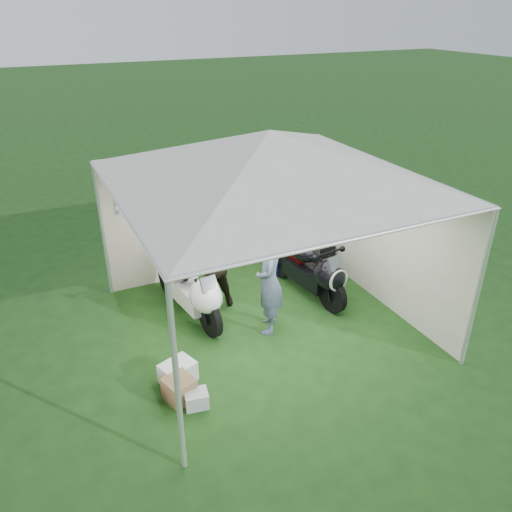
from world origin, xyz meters
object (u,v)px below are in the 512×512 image
at_px(motorcycle_black, 310,266).
at_px(crate_1, 180,389).
at_px(motorcycle_white, 190,286).
at_px(crate_0, 178,372).
at_px(equipment_box, 319,256).
at_px(person_blue_jacket, 270,281).
at_px(person_dark_jacket, 209,263).
at_px(canopy_tent, 268,161).
at_px(crate_2, 196,399).
at_px(paddock_stand, 278,267).

bearing_deg(motorcycle_black, crate_1, -159.47).
xyz_separation_m(motorcycle_white, crate_0, (-0.66, -1.38, -0.41)).
bearing_deg(equipment_box, person_blue_jacket, -141.43).
bearing_deg(person_dark_jacket, canopy_tent, 119.88).
bearing_deg(person_dark_jacket, motorcycle_black, 160.15).
relative_size(equipment_box, crate_2, 1.64).
relative_size(motorcycle_black, person_dark_jacket, 1.26).
xyz_separation_m(crate_1, crate_2, (0.15, -0.21, -0.05)).
relative_size(paddock_stand, crate_0, 0.85).
xyz_separation_m(person_blue_jacket, crate_2, (-1.55, -1.09, -0.74)).
xyz_separation_m(person_dark_jacket, crate_0, (-1.04, -1.53, -0.65)).
height_order(crate_0, crate_1, crate_1).
relative_size(person_blue_jacket, crate_1, 4.92).
distance_m(canopy_tent, person_dark_jacket, 2.06).
bearing_deg(equipment_box, motorcycle_black, -130.89).
distance_m(equipment_box, crate_0, 3.87).
distance_m(canopy_tent, person_blue_jacket, 1.74).
distance_m(person_blue_jacket, crate_2, 2.03).
distance_m(person_dark_jacket, equipment_box, 2.41).
bearing_deg(crate_1, motorcycle_black, 28.24).
height_order(crate_1, crate_2, crate_1).
height_order(paddock_stand, crate_0, crate_0).
bearing_deg(motorcycle_white, paddock_stand, 11.32).
relative_size(crate_0, crate_1, 1.25).
xyz_separation_m(equipment_box, crate_1, (-3.43, -2.26, -0.08)).
bearing_deg(crate_1, person_dark_jacket, 58.95).
distance_m(person_blue_jacket, crate_1, 2.03).
bearing_deg(motorcycle_black, crate_2, -154.81).
bearing_deg(motorcycle_black, equipment_box, 41.40).
distance_m(motorcycle_white, crate_2, 2.05).
bearing_deg(crate_2, canopy_tent, 38.05).
bearing_deg(paddock_stand, person_dark_jacket, -160.98).
xyz_separation_m(motorcycle_white, person_blue_jacket, (0.95, -0.82, 0.29)).
distance_m(motorcycle_black, crate_1, 3.14).
height_order(motorcycle_white, motorcycle_black, motorcycle_white).
bearing_deg(crate_1, canopy_tent, 30.83).
bearing_deg(motorcycle_black, motorcycle_white, 165.70).
distance_m(person_blue_jacket, crate_0, 1.85).
relative_size(crate_1, crate_2, 1.20).
bearing_deg(equipment_box, person_dark_jacket, -170.01).
relative_size(paddock_stand, equipment_box, 0.77).
bearing_deg(person_dark_jacket, paddock_stand, -167.52).
distance_m(canopy_tent, motorcycle_black, 2.31).
distance_m(canopy_tent, crate_1, 3.15).
relative_size(motorcycle_white, person_dark_jacket, 1.27).
xyz_separation_m(person_dark_jacket, person_blue_jacket, (0.58, -0.98, 0.05)).
bearing_deg(equipment_box, crate_0, -149.90).
relative_size(motorcycle_black, crate_2, 7.03).
height_order(motorcycle_black, person_dark_jacket, person_dark_jacket).
height_order(canopy_tent, motorcycle_white, canopy_tent).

